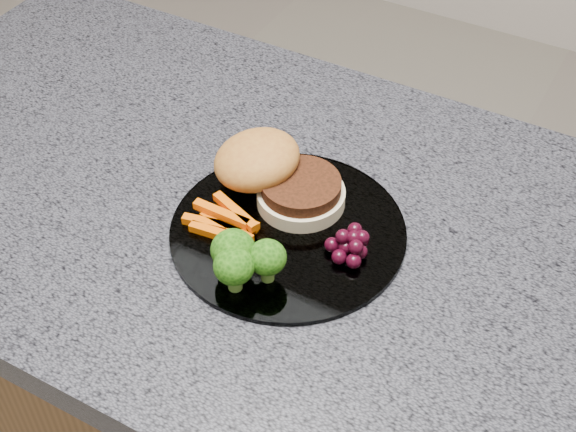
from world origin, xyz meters
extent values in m
cube|color=#4B4B55|center=(0.00, 0.00, 0.88)|extent=(1.20, 0.60, 0.04)
cylinder|color=white|center=(0.00, -0.02, 0.90)|extent=(0.26, 0.26, 0.01)
cylinder|color=beige|center=(-0.01, 0.02, 0.91)|extent=(0.12, 0.12, 0.02)
cylinder|color=#3E190C|center=(-0.01, 0.02, 0.93)|extent=(0.11, 0.11, 0.01)
ellipsoid|color=#A16B28|center=(-0.07, 0.03, 0.93)|extent=(0.12, 0.12, 0.05)
cube|color=#D95603|center=(-0.06, -0.04, 0.91)|extent=(0.07, 0.01, 0.01)
cube|color=#D95603|center=(-0.06, -0.05, 0.91)|extent=(0.07, 0.02, 0.01)
cube|color=#D95603|center=(-0.07, -0.06, 0.91)|extent=(0.07, 0.02, 0.01)
cube|color=#D95603|center=(-0.05, -0.04, 0.92)|extent=(0.07, 0.03, 0.01)
cube|color=#D95603|center=(-0.07, -0.05, 0.92)|extent=(0.07, 0.01, 0.01)
cube|color=#D95603|center=(-0.06, -0.07, 0.91)|extent=(0.07, 0.02, 0.01)
cylinder|color=#588430|center=(-0.02, -0.10, 0.92)|extent=(0.02, 0.02, 0.02)
ellipsoid|color=#113707|center=(-0.02, -0.10, 0.94)|extent=(0.05, 0.05, 0.04)
cylinder|color=#588430|center=(0.02, -0.09, 0.92)|extent=(0.01, 0.01, 0.02)
ellipsoid|color=#113707|center=(0.02, -0.09, 0.94)|extent=(0.04, 0.04, 0.04)
cylinder|color=#588430|center=(0.00, -0.12, 0.92)|extent=(0.01, 0.01, 0.02)
ellipsoid|color=#113707|center=(0.00, -0.12, 0.94)|extent=(0.04, 0.04, 0.04)
sphere|color=black|center=(0.07, -0.02, 0.91)|extent=(0.02, 0.02, 0.02)
sphere|color=black|center=(0.09, -0.02, 0.91)|extent=(0.02, 0.02, 0.02)
sphere|color=black|center=(0.08, -0.01, 0.91)|extent=(0.02, 0.02, 0.02)
sphere|color=black|center=(0.06, -0.01, 0.91)|extent=(0.02, 0.02, 0.02)
sphere|color=black|center=(0.06, -0.03, 0.91)|extent=(0.02, 0.02, 0.02)
sphere|color=black|center=(0.07, -0.04, 0.91)|extent=(0.02, 0.02, 0.02)
sphere|color=black|center=(0.09, -0.04, 0.91)|extent=(0.02, 0.02, 0.02)
sphere|color=black|center=(0.08, -0.02, 0.93)|extent=(0.02, 0.02, 0.02)
sphere|color=black|center=(0.07, -0.02, 0.93)|extent=(0.02, 0.02, 0.02)
sphere|color=black|center=(0.09, -0.03, 0.93)|extent=(0.02, 0.02, 0.02)
sphere|color=black|center=(0.07, 0.00, 0.93)|extent=(0.02, 0.02, 0.02)
sphere|color=black|center=(0.09, -0.01, 0.93)|extent=(0.02, 0.02, 0.02)
camera|label=1|loc=(0.30, -0.56, 1.53)|focal=50.00mm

